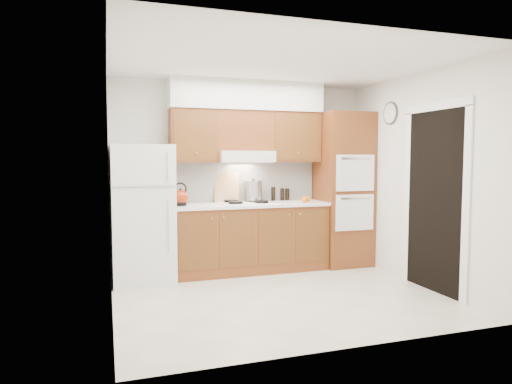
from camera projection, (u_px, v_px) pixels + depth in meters
floor at (280, 296)px, 5.15m from camera, size 3.60×3.60×0.00m
ceiling at (280, 62)px, 4.95m from camera, size 3.60×3.60×0.00m
wall_back at (242, 176)px, 6.47m from camera, size 3.60×0.02×2.60m
wall_left at (110, 184)px, 4.49m from camera, size 0.02×3.00×2.60m
wall_right at (416, 179)px, 5.61m from camera, size 0.02×3.00×2.60m
fridge at (143, 213)px, 5.72m from camera, size 0.75×0.72×1.72m
base_cabinets at (250, 239)px, 6.26m from camera, size 2.11×0.60×0.90m
countertop at (250, 205)px, 6.21m from camera, size 2.13×0.62×0.04m
backsplash at (244, 182)px, 6.47m from camera, size 2.11×0.03×0.56m
oven_cabinet at (343, 189)px, 6.62m from camera, size 0.70×0.65×2.20m
upper_cab_left at (194, 136)px, 6.05m from camera, size 0.63×0.33×0.70m
upper_cab_right at (293, 137)px, 6.49m from camera, size 0.73×0.33×0.70m
range_hood at (245, 157)px, 6.23m from camera, size 0.75×0.45×0.15m
upper_cab_over_hood at (243, 131)px, 6.26m from camera, size 0.75×0.33×0.55m
soffit at (247, 96)px, 6.22m from camera, size 2.13×0.36×0.40m
cooktop at (246, 203)px, 6.21m from camera, size 0.74×0.50×0.01m
doorway at (434, 202)px, 5.29m from camera, size 0.02×0.90×2.10m
wall_clock at (390, 113)px, 6.06m from camera, size 0.02×0.30×0.30m
kettle at (180, 197)px, 5.86m from camera, size 0.23×0.23×0.20m
cutting_board at (227, 188)px, 6.32m from camera, size 0.35×0.21×0.44m
stock_pot at (253, 191)px, 6.37m from camera, size 0.33×0.33×0.26m
condiment_a at (273, 194)px, 6.58m from camera, size 0.07×0.07×0.20m
condiment_b at (282, 194)px, 6.63m from camera, size 0.07×0.07×0.18m
condiment_c at (287, 194)px, 6.65m from camera, size 0.07×0.07×0.17m
orange_near at (305, 199)px, 6.32m from camera, size 0.11×0.11×0.09m
orange_far at (308, 199)px, 6.42m from camera, size 0.09×0.09×0.08m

